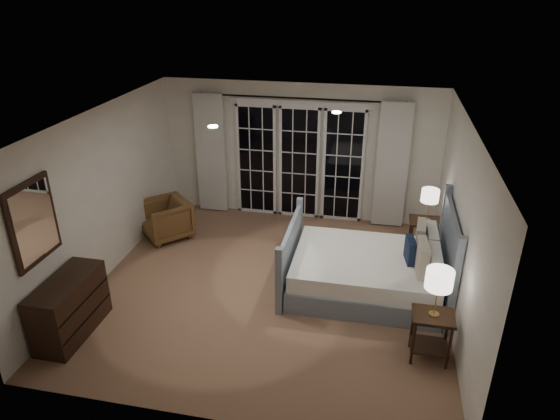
% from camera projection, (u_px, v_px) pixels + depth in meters
% --- Properties ---
extents(floor, '(5.00, 5.00, 0.00)m').
position_uv_depth(floor, '(270.00, 286.00, 7.35)').
color(floor, '#895E4A').
rests_on(floor, ground).
extents(ceiling, '(5.00, 5.00, 0.00)m').
position_uv_depth(ceiling, '(268.00, 120.00, 6.28)').
color(ceiling, white).
rests_on(ceiling, wall_back).
extents(wall_left, '(0.02, 5.00, 2.50)m').
position_uv_depth(wall_left, '(102.00, 195.00, 7.27)').
color(wall_left, white).
rests_on(wall_left, floor).
extents(wall_right, '(0.02, 5.00, 2.50)m').
position_uv_depth(wall_right, '(460.00, 226.00, 6.36)').
color(wall_right, white).
rests_on(wall_right, floor).
extents(wall_back, '(5.00, 0.02, 2.50)m').
position_uv_depth(wall_back, '(300.00, 152.00, 9.03)').
color(wall_back, white).
rests_on(wall_back, floor).
extents(wall_front, '(5.00, 0.02, 2.50)m').
position_uv_depth(wall_front, '(210.00, 322.00, 4.60)').
color(wall_front, white).
rests_on(wall_front, floor).
extents(french_doors, '(2.50, 0.04, 2.20)m').
position_uv_depth(french_doors, '(299.00, 161.00, 9.06)').
color(french_doors, black).
rests_on(french_doors, wall_back).
extents(curtain_rod, '(3.50, 0.03, 0.03)m').
position_uv_depth(curtain_rod, '(300.00, 98.00, 8.52)').
color(curtain_rod, black).
rests_on(curtain_rod, wall_back).
extents(curtain_left, '(0.55, 0.10, 2.25)m').
position_uv_depth(curtain_left, '(211.00, 154.00, 9.27)').
color(curtain_left, silver).
rests_on(curtain_left, curtain_rod).
extents(curtain_right, '(0.55, 0.10, 2.25)m').
position_uv_depth(curtain_right, '(392.00, 166.00, 8.67)').
color(curtain_right, silver).
rests_on(curtain_right, curtain_rod).
extents(downlight_a, '(0.12, 0.12, 0.01)m').
position_uv_depth(downlight_a, '(337.00, 112.00, 6.67)').
color(downlight_a, white).
rests_on(downlight_a, ceiling).
extents(downlight_b, '(0.12, 0.12, 0.01)m').
position_uv_depth(downlight_b, '(213.00, 127.00, 6.04)').
color(downlight_b, white).
rests_on(downlight_b, ceiling).
extents(bed, '(2.24, 1.61, 1.31)m').
position_uv_depth(bed, '(369.00, 270.00, 7.13)').
color(bed, slate).
rests_on(bed, floor).
extents(nightstand_left, '(0.48, 0.38, 0.62)m').
position_uv_depth(nightstand_left, '(431.00, 330.00, 5.81)').
color(nightstand_left, black).
rests_on(nightstand_left, floor).
extents(nightstand_right, '(0.52, 0.41, 0.67)m').
position_uv_depth(nightstand_right, '(425.00, 233.00, 7.92)').
color(nightstand_right, black).
rests_on(nightstand_right, floor).
extents(lamp_left, '(0.31, 0.31, 0.60)m').
position_uv_depth(lamp_left, '(439.00, 280.00, 5.52)').
color(lamp_left, tan).
rests_on(lamp_left, nightstand_left).
extents(lamp_right, '(0.27, 0.27, 0.53)m').
position_uv_depth(lamp_right, '(430.00, 196.00, 7.64)').
color(lamp_right, tan).
rests_on(lamp_right, nightstand_right).
extents(armchair, '(1.05, 1.05, 0.68)m').
position_uv_depth(armchair, '(166.00, 219.00, 8.61)').
color(armchair, brown).
rests_on(armchair, floor).
extents(dresser, '(0.47, 1.10, 0.78)m').
position_uv_depth(dresser, '(70.00, 307.00, 6.24)').
color(dresser, black).
rests_on(dresser, floor).
extents(mirror, '(0.05, 0.85, 1.00)m').
position_uv_depth(mirror, '(33.00, 222.00, 5.79)').
color(mirror, black).
rests_on(mirror, wall_left).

